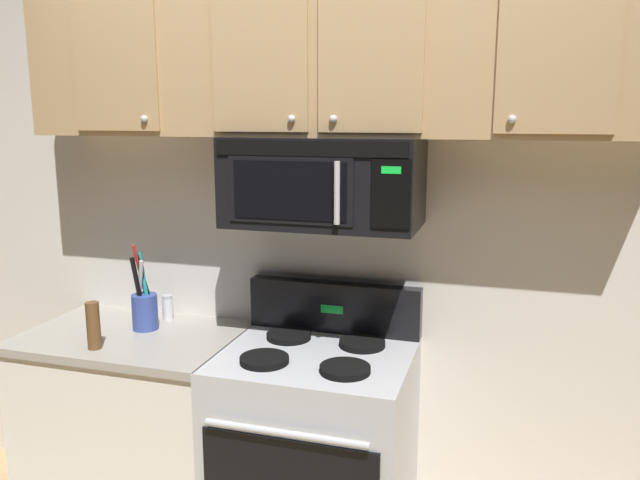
{
  "coord_description": "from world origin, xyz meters",
  "views": [
    {
      "loc": [
        0.7,
        -1.84,
        1.83
      ],
      "look_at": [
        0.0,
        0.49,
        1.35
      ],
      "focal_mm": 35.31,
      "sensor_mm": 36.0,
      "label": 1
    }
  ],
  "objects_px": {
    "over_range_microwave": "(324,182)",
    "utensil_crock_blue": "(144,307)",
    "pepper_mill": "(93,326)",
    "stove_range": "(315,453)",
    "salt_shaker": "(168,308)"
  },
  "relations": [
    {
      "from": "over_range_microwave",
      "to": "utensil_crock_blue",
      "type": "bearing_deg",
      "value": -176.44
    },
    {
      "from": "utensil_crock_blue",
      "to": "pepper_mill",
      "type": "bearing_deg",
      "value": -103.6
    },
    {
      "from": "stove_range",
      "to": "salt_shaker",
      "type": "distance_m",
      "value": 0.95
    },
    {
      "from": "stove_range",
      "to": "utensil_crock_blue",
      "type": "bearing_deg",
      "value": 175.36
    },
    {
      "from": "over_range_microwave",
      "to": "salt_shaker",
      "type": "distance_m",
      "value": 1.0
    },
    {
      "from": "utensil_crock_blue",
      "to": "salt_shaker",
      "type": "height_order",
      "value": "utensil_crock_blue"
    },
    {
      "from": "over_range_microwave",
      "to": "utensil_crock_blue",
      "type": "relative_size",
      "value": 1.97
    },
    {
      "from": "salt_shaker",
      "to": "pepper_mill",
      "type": "height_order",
      "value": "pepper_mill"
    },
    {
      "from": "stove_range",
      "to": "salt_shaker",
      "type": "xyz_separation_m",
      "value": [
        -0.78,
        0.21,
        0.49
      ]
    },
    {
      "from": "stove_range",
      "to": "over_range_microwave",
      "type": "relative_size",
      "value": 1.47
    },
    {
      "from": "salt_shaker",
      "to": "utensil_crock_blue",
      "type": "bearing_deg",
      "value": -101.58
    },
    {
      "from": "stove_range",
      "to": "utensil_crock_blue",
      "type": "height_order",
      "value": "utensil_crock_blue"
    },
    {
      "from": "stove_range",
      "to": "pepper_mill",
      "type": "xyz_separation_m",
      "value": [
        -0.88,
        -0.2,
        0.53
      ]
    },
    {
      "from": "salt_shaker",
      "to": "pepper_mill",
      "type": "distance_m",
      "value": 0.43
    },
    {
      "from": "over_range_microwave",
      "to": "pepper_mill",
      "type": "bearing_deg",
      "value": -159.9
    }
  ]
}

